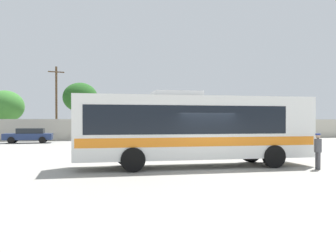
{
  "coord_description": "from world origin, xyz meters",
  "views": [
    {
      "loc": [
        -5.62,
        -16.35,
        2.16
      ],
      "look_at": [
        -1.27,
        1.68,
        1.9
      ],
      "focal_mm": 40.96,
      "sensor_mm": 36.0,
      "label": 1
    }
  ],
  "objects": [
    {
      "name": "coach_bus_white_orange",
      "position": [
        -0.36,
        0.76,
        1.88
      ],
      "size": [
        11.17,
        2.84,
        3.51
      ],
      "color": "white",
      "rests_on": "ground_plane"
    },
    {
      "name": "roadside_tree_left",
      "position": [
        -13.57,
        31.03,
        3.8
      ],
      "size": [
        4.35,
        4.35,
        5.66
      ],
      "color": "brown",
      "rests_on": "ground_plane"
    },
    {
      "name": "roadside_tree_midleft",
      "position": [
        -5.07,
        31.58,
        5.0
      ],
      "size": [
        4.19,
        4.19,
        6.8
      ],
      "color": "brown",
      "rests_on": "ground_plane"
    },
    {
      "name": "parked_car_second_dark_blue",
      "position": [
        -10.03,
        22.8,
        0.76
      ],
      "size": [
        4.56,
        2.09,
        1.43
      ],
      "color": "navy",
      "rests_on": "ground_plane"
    },
    {
      "name": "ground_plane",
      "position": [
        0.0,
        10.0,
        0.0
      ],
      "size": [
        300.0,
        300.0,
        0.0
      ],
      "primitive_type": "plane",
      "color": "gray"
    },
    {
      "name": "utility_pole_near",
      "position": [
        -7.73,
        28.57,
        4.31
      ],
      "size": [
        1.77,
        0.58,
        8.26
      ],
      "color": "#4C3823",
      "rests_on": "ground_plane"
    },
    {
      "name": "parked_car_third_silver",
      "position": [
        -2.62,
        22.68,
        0.77
      ],
      "size": [
        4.59,
        2.06,
        1.44
      ],
      "color": "#B7BABF",
      "rests_on": "ground_plane"
    },
    {
      "name": "parked_car_rightmost_white",
      "position": [
        3.69,
        22.6,
        0.75
      ],
      "size": [
        4.48,
        2.04,
        1.41
      ],
      "color": "silver",
      "rests_on": "ground_plane"
    },
    {
      "name": "perimeter_wall",
      "position": [
        0.0,
        26.47,
        1.17
      ],
      "size": [
        80.0,
        0.3,
        2.33
      ],
      "primitive_type": "cube",
      "color": "#B2AD9E",
      "rests_on": "ground_plane"
    },
    {
      "name": "attendant_by_bus_door",
      "position": [
        4.79,
        -1.49,
        0.91
      ],
      "size": [
        0.32,
        0.32,
        1.59
      ],
      "color": "#4C4C51",
      "rests_on": "ground_plane"
    }
  ]
}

